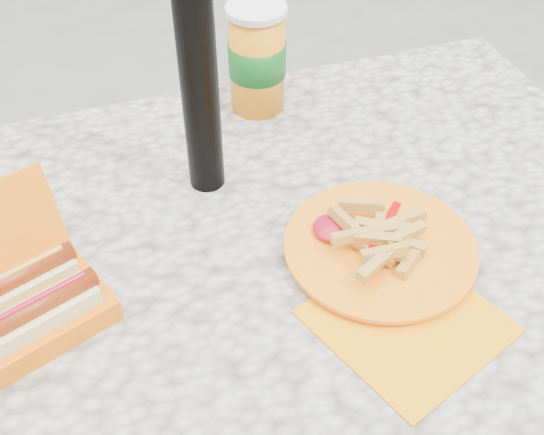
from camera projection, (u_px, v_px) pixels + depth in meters
name	position (u px, v px, depth m)	size (l,w,h in m)	color
picnic_table	(242.00, 310.00, 0.95)	(1.20, 0.80, 0.75)	beige
hotdog_box	(23.00, 306.00, 0.78)	(0.22, 0.21, 0.14)	orange
fries_plate	(381.00, 251.00, 0.87)	(0.27, 0.36, 0.05)	orange
soda_cup	(257.00, 58.00, 1.07)	(0.09, 0.09, 0.17)	orange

